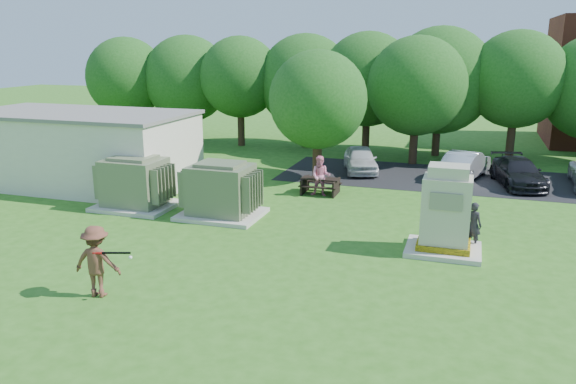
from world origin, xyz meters
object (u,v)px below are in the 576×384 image
(transformer_right, at_px, (221,191))
(car_dark, at_px, (518,172))
(car_silver_a, at_px, (465,164))
(picnic_table, at_px, (320,184))
(person_by_generator, at_px, (473,225))
(car_white, at_px, (360,159))
(person_at_picnic, at_px, (321,176))
(batter, at_px, (97,261))
(generator_cabinet, at_px, (446,215))
(transformer_left, at_px, (135,184))

(transformer_right, bearing_deg, car_dark, 38.22)
(transformer_right, height_order, car_silver_a, transformer_right)
(picnic_table, distance_m, person_by_generator, 7.96)
(car_white, height_order, car_dark, car_white)
(person_at_picnic, xyz_separation_m, car_white, (0.70, 5.18, -0.23))
(picnic_table, relative_size, car_dark, 0.38)
(car_silver_a, bearing_deg, car_white, 18.78)
(batter, distance_m, person_by_generator, 11.36)
(generator_cabinet, relative_size, person_by_generator, 1.87)
(picnic_table, relative_size, person_by_generator, 1.10)
(car_silver_a, relative_size, car_dark, 0.95)
(transformer_left, bearing_deg, car_silver_a, 37.63)
(car_white, xyz_separation_m, car_dark, (7.40, -0.60, -0.02))
(car_dark, bearing_deg, picnic_table, -166.10)
(batter, bearing_deg, car_dark, -132.39)
(transformer_left, bearing_deg, transformer_right, 0.00)
(car_white, bearing_deg, person_by_generator, -77.40)
(car_dark, bearing_deg, car_silver_a, 145.68)
(car_white, distance_m, car_dark, 7.43)
(car_dark, bearing_deg, batter, -138.16)
(picnic_table, xyz_separation_m, car_dark, (8.20, 4.24, 0.18))
(picnic_table, bearing_deg, transformer_right, -121.82)
(generator_cabinet, height_order, car_dark, generator_cabinet)
(picnic_table, distance_m, person_at_picnic, 0.55)
(transformer_right, bearing_deg, person_by_generator, -3.17)
(transformer_right, xyz_separation_m, batter, (-0.10, -7.29, -0.03))
(transformer_left, distance_m, car_silver_a, 15.49)
(picnic_table, height_order, car_white, car_white)
(transformer_left, height_order, generator_cabinet, generator_cabinet)
(generator_cabinet, xyz_separation_m, car_white, (-4.68, 10.45, -0.57))
(transformer_left, distance_m, batter, 8.13)
(picnic_table, bearing_deg, car_white, 80.67)
(batter, height_order, person_at_picnic, batter)
(person_by_generator, distance_m, car_white, 11.14)
(car_silver_a, distance_m, car_dark, 2.48)
(transformer_right, xyz_separation_m, car_silver_a, (8.56, 9.45, -0.30))
(batter, relative_size, car_white, 0.50)
(generator_cabinet, xyz_separation_m, picnic_table, (-5.48, 5.60, -0.78))
(batter, xyz_separation_m, car_silver_a, (8.66, 16.74, -0.28))
(batter, bearing_deg, person_at_picnic, -112.01)
(transformer_left, xyz_separation_m, batter, (3.60, -7.29, -0.03))
(transformer_right, bearing_deg, picnic_table, 58.18)
(transformer_left, xyz_separation_m, picnic_table, (6.39, 4.33, -0.54))
(car_dark, bearing_deg, person_by_generator, -115.14)
(person_by_generator, height_order, car_silver_a, person_by_generator)
(generator_cabinet, height_order, car_white, generator_cabinet)
(transformer_right, relative_size, generator_cabinet, 1.08)
(car_silver_a, bearing_deg, generator_cabinet, 103.49)
(person_by_generator, xyz_separation_m, person_at_picnic, (-6.23, 4.50, 0.13))
(person_by_generator, bearing_deg, car_dark, -71.98)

